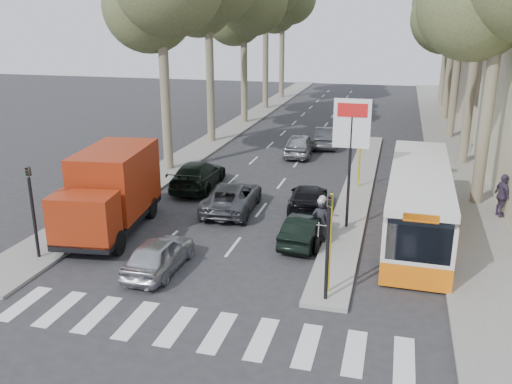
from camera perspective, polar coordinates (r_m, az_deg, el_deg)
ground at (r=19.63m, az=-1.62°, el=-8.31°), size 120.00×120.00×0.00m
sidewalk_right at (r=42.91m, az=19.36°, el=5.24°), size 3.20×70.00×0.12m
median_left at (r=47.53m, az=-1.35°, el=7.38°), size 2.40×64.00×0.12m
traffic_island at (r=29.23m, az=10.66°, el=0.45°), size 1.50×26.00×0.16m
billboard at (r=22.51m, az=9.94°, el=4.87°), size 1.50×12.10×5.60m
traffic_light_island at (r=16.67m, az=7.62°, el=-4.01°), size 0.16×0.41×3.60m
traffic_light_left at (r=21.22m, az=-22.59°, el=-0.46°), size 0.16×0.41×3.60m
tree_l_c at (r=46.82m, az=-1.12°, el=19.49°), size 7.40×7.20×13.71m
tree_r_c at (r=43.20m, az=21.22°, el=18.05°), size 7.40×7.20×13.32m
tree_r_e at (r=59.18m, az=19.96°, el=18.47°), size 7.40×7.20×14.10m
silver_hatchback at (r=19.70m, az=-10.17°, el=-6.46°), size 1.54×3.77×1.28m
dark_hatchback at (r=21.81m, az=5.24°, el=-3.91°), size 1.66×3.77×1.21m
queue_car_a at (r=25.38m, az=-2.53°, el=-0.55°), size 2.48×4.86×1.31m
queue_car_b at (r=25.49m, az=5.50°, el=-0.65°), size 2.11×4.34×1.22m
queue_car_c at (r=35.83m, az=4.62°, el=4.99°), size 1.87×4.39×1.48m
queue_car_d at (r=38.58m, az=7.37°, el=5.77°), size 1.86×4.40×1.41m
queue_car_e at (r=28.89m, az=-6.15°, el=1.78°), size 2.30×5.09×1.45m
red_truck at (r=23.39m, az=-15.01°, el=0.21°), size 3.23×6.70×3.44m
city_bus at (r=23.36m, az=16.70°, el=-0.79°), size 2.57×10.80×2.83m
motorcycle at (r=21.74m, az=6.87°, el=-3.13°), size 0.87×2.39×2.03m
pedestrian_near at (r=26.56m, az=24.51°, el=-0.34°), size 0.91×1.28×1.97m
pedestrian_far at (r=31.64m, az=18.33°, el=3.10°), size 1.39×0.97×1.98m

